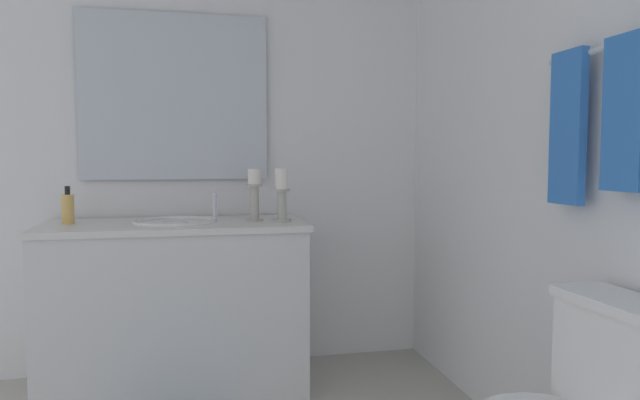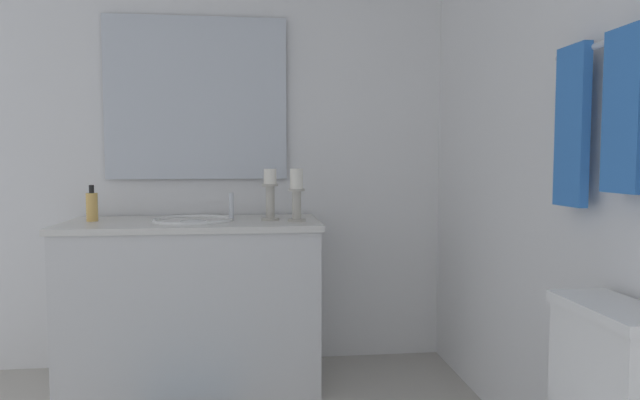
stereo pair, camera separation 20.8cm
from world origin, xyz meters
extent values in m
cube|color=white|center=(0.00, 1.45, 1.23)|extent=(2.76, 0.04, 2.45)
cube|color=white|center=(-1.38, 0.00, 1.23)|extent=(0.04, 2.90, 2.45)
cube|color=silver|center=(-1.05, 0.07, 0.40)|extent=(0.55, 1.23, 0.80)
cube|color=silver|center=(-1.05, 0.07, 0.81)|extent=(0.58, 1.26, 0.03)
sphere|color=black|center=(-1.15, -0.56, 0.44)|extent=(0.02, 0.02, 0.02)
sphere|color=black|center=(-0.96, -0.56, 0.44)|extent=(0.02, 0.02, 0.02)
ellipsoid|color=white|center=(-1.05, 0.07, 0.78)|extent=(0.38, 0.30, 0.11)
torus|color=white|center=(-1.05, 0.07, 0.83)|extent=(0.40, 0.40, 0.02)
cylinder|color=silver|center=(-1.05, 0.26, 0.90)|extent=(0.02, 0.02, 0.14)
cube|color=silver|center=(-1.33, 0.07, 1.46)|extent=(0.02, 0.97, 0.87)
cylinder|color=#B7B2A5|center=(-0.98, 0.58, 0.83)|extent=(0.09, 0.09, 0.01)
cylinder|color=#B7B2A5|center=(-0.98, 0.58, 0.90)|extent=(0.04, 0.04, 0.15)
cylinder|color=#B7B2A5|center=(-0.98, 0.58, 0.99)|extent=(0.08, 0.08, 0.01)
cylinder|color=white|center=(-0.98, 0.58, 1.04)|extent=(0.06, 0.06, 0.10)
cylinder|color=#B7B2A5|center=(-1.04, 0.45, 0.83)|extent=(0.09, 0.09, 0.01)
cylinder|color=#B7B2A5|center=(-1.04, 0.45, 0.92)|extent=(0.04, 0.04, 0.17)
cylinder|color=#B7B2A5|center=(-1.04, 0.45, 1.01)|extent=(0.08, 0.08, 0.01)
cylinder|color=white|center=(-1.04, 0.45, 1.05)|extent=(0.06, 0.06, 0.07)
cylinder|color=#E5B259|center=(-1.10, -0.43, 0.90)|extent=(0.06, 0.06, 0.14)
cylinder|color=black|center=(-1.10, -0.43, 0.99)|extent=(0.02, 0.02, 0.04)
cube|color=white|center=(0.44, 1.32, 0.56)|extent=(0.36, 0.17, 0.32)
cube|color=white|center=(0.44, 1.32, 0.73)|extent=(0.38, 0.19, 0.03)
cylinder|color=silver|center=(0.37, 1.39, 1.47)|extent=(0.76, 0.02, 0.02)
cube|color=blue|center=(0.11, 1.37, 1.24)|extent=(0.16, 0.03, 0.51)
cube|color=blue|center=(0.37, 1.37, 1.27)|extent=(0.16, 0.03, 0.45)
camera|label=1|loc=(1.79, 0.16, 1.14)|focal=31.99mm
camera|label=2|loc=(1.82, 0.37, 1.14)|focal=31.99mm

